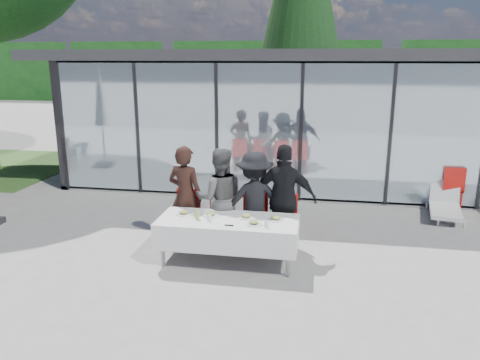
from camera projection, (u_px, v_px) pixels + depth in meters
name	position (u px, v px, depth m)	size (l,w,h in m)	color
ground	(219.00, 274.00, 7.29)	(90.00, 90.00, 0.00)	gray
pavilion	(340.00, 96.00, 14.19)	(14.80, 8.80, 3.44)	gray
treeline	(275.00, 73.00, 33.74)	(62.50, 2.00, 4.40)	#113713
dining_table	(228.00, 232.00, 7.57)	(2.26, 0.96, 0.75)	silver
diner_a	(185.00, 196.00, 8.27)	(0.66, 0.66, 1.80)	black
diner_chair_a	(187.00, 214.00, 8.44)	(0.44, 0.44, 0.97)	red
diner_b	(220.00, 198.00, 8.17)	(0.86, 0.86, 1.77)	#545454
diner_chair_b	(221.00, 216.00, 8.33)	(0.44, 0.44, 0.97)	red
diner_c	(254.00, 201.00, 8.07)	(1.12, 1.12, 1.74)	black
diner_chair_c	(255.00, 218.00, 8.23)	(0.44, 0.44, 0.97)	red
diner_d	(284.00, 199.00, 7.97)	(1.10, 1.10, 1.88)	black
diner_chair_d	(284.00, 219.00, 8.14)	(0.44, 0.44, 0.97)	red
plate_a	(184.00, 213.00, 7.74)	(0.26, 0.26, 0.07)	silver
plate_b	(211.00, 215.00, 7.66)	(0.26, 0.26, 0.07)	silver
plate_c	(246.00, 217.00, 7.56)	(0.26, 0.26, 0.07)	silver
plate_d	(276.00, 219.00, 7.47)	(0.26, 0.26, 0.07)	silver
plate_extra	(254.00, 223.00, 7.27)	(0.26, 0.26, 0.07)	silver
juice_bottle	(197.00, 215.00, 7.49)	(0.06, 0.06, 0.14)	#87B44B
drinking_glasses	(237.00, 221.00, 7.28)	(1.00, 0.19, 0.10)	silver
folded_eyeglasses	(229.00, 225.00, 7.22)	(0.14, 0.03, 0.01)	black
spare_chair_b	(453.00, 186.00, 10.26)	(0.47, 0.47, 0.97)	red
lounger	(445.00, 204.00, 9.93)	(0.81, 1.41, 0.72)	silver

